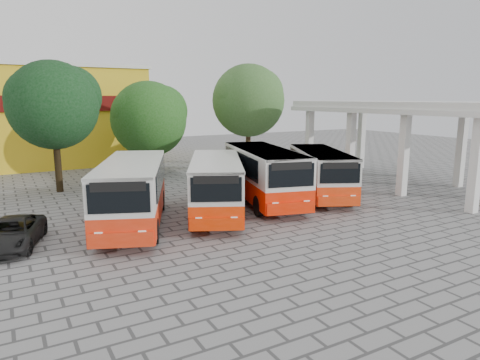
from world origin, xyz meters
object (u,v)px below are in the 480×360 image
bus_centre_left (216,183)px  parked_car (12,233)px  bus_far_right (321,170)px  bus_far_left (133,189)px  bus_centre_right (264,172)px

bus_centre_left → parked_car: bearing=-151.5°
bus_far_right → parked_car: bus_far_right is taller
bus_far_right → bus_centre_left: bearing=-150.1°
bus_far_right → bus_far_left: bearing=-152.5°
bus_far_left → parked_car: (-4.83, -0.54, -1.12)m
bus_centre_left → bus_far_right: 6.96m
bus_centre_left → parked_car: (-8.85, -0.41, -1.03)m
bus_centre_left → bus_centre_right: size_ratio=0.95×
bus_centre_left → bus_centre_right: 3.50m
bus_far_left → bus_centre_right: size_ratio=1.00×
bus_centre_left → bus_centre_right: bus_centre_right is taller
bus_far_left → bus_centre_left: (4.02, -0.13, -0.09)m
bus_centre_right → parked_car: (-12.21, -1.39, -1.14)m
bus_centre_left → parked_car: bus_centre_left is taller
bus_far_left → bus_centre_right: 7.43m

